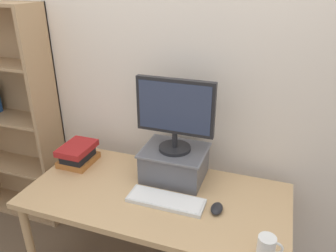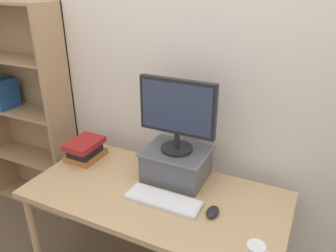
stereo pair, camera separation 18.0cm
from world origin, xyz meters
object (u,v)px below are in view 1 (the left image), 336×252
bookshelf_unit (5,114)px  riser_box (175,162)px  book_stack (78,154)px  desk (156,203)px  keyboard (166,200)px  computer_monitor (175,112)px  computer_mouse (217,209)px  coffee_mug (267,247)px

bookshelf_unit → riser_box: (1.46, -0.15, -0.07)m
bookshelf_unit → book_stack: bearing=-14.9°
desk → keyboard: bearing=-34.8°
computer_monitor → book_stack: 0.76m
desk → computer_mouse: computer_mouse is taller
computer_mouse → book_stack: bearing=169.6°
bookshelf_unit → riser_box: bearing=-5.8°
riser_box → coffee_mug: riser_box is taller
riser_box → book_stack: bearing=-174.5°
desk → book_stack: size_ratio=5.79×
computer_monitor → keyboard: bearing=-82.0°
riser_box → computer_monitor: bearing=-90.0°
computer_monitor → computer_mouse: computer_monitor is taller
keyboard → computer_monitor: bearing=98.0°
desk → computer_monitor: computer_monitor is taller
keyboard → book_stack: size_ratio=1.66×
computer_monitor → coffee_mug: (0.59, -0.47, -0.39)m
desk → coffee_mug: bearing=-22.8°
computer_monitor → keyboard: (0.04, -0.26, -0.43)m
keyboard → book_stack: bearing=164.2°
riser_box → computer_mouse: (0.32, -0.24, -0.09)m
keyboard → coffee_mug: 0.60m
riser_box → computer_mouse: bearing=-37.2°
bookshelf_unit → coffee_mug: bookshelf_unit is taller
desk → riser_box: 0.27m
desk → keyboard: (0.08, -0.06, 0.08)m
bookshelf_unit → keyboard: bookshelf_unit is taller
bookshelf_unit → computer_mouse: bearing=-12.4°
riser_box → book_stack: riser_box is taller
keyboard → computer_mouse: bearing=3.6°
computer_monitor → desk: bearing=-102.9°
coffee_mug → computer_mouse: bearing=140.0°
computer_monitor → computer_mouse: (0.32, -0.24, -0.42)m
bookshelf_unit → computer_monitor: 1.49m
desk → keyboard: 0.13m
desk → book_stack: 0.65m
riser_box → keyboard: (0.04, -0.26, -0.09)m
desk → bookshelf_unit: bookshelf_unit is taller
desk → computer_mouse: 0.38m
computer_mouse → desk: bearing=173.8°
bookshelf_unit → computer_mouse: (1.78, -0.39, -0.15)m
book_stack → desk: bearing=-12.8°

